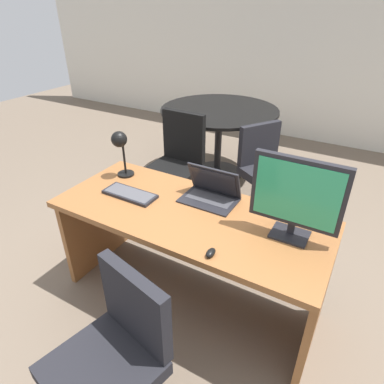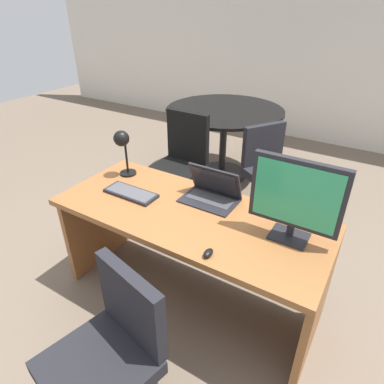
% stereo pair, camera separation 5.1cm
% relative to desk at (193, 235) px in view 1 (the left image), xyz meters
% --- Properties ---
extents(ground, '(12.00, 12.00, 0.00)m').
position_rel_desk_xyz_m(ground, '(0.00, 1.45, -0.52)').
color(ground, '#6B5B4C').
extents(back_wall, '(10.00, 0.10, 2.80)m').
position_rel_desk_xyz_m(back_wall, '(0.00, 3.54, 0.88)').
color(back_wall, silver).
rests_on(back_wall, ground).
extents(desk, '(1.69, 0.72, 0.73)m').
position_rel_desk_xyz_m(desk, '(0.00, 0.00, 0.00)').
color(desk, brown).
rests_on(desk, ground).
extents(monitor, '(0.47, 0.16, 0.46)m').
position_rel_desk_xyz_m(monitor, '(0.59, 0.02, 0.46)').
color(monitor, black).
rests_on(monitor, desk).
extents(laptop, '(0.35, 0.24, 0.22)m').
position_rel_desk_xyz_m(laptop, '(0.05, 0.16, 0.27)').
color(laptop, black).
rests_on(laptop, desk).
extents(keyboard, '(0.36, 0.14, 0.02)m').
position_rel_desk_xyz_m(keyboard, '(-0.43, -0.08, 0.22)').
color(keyboard, black).
rests_on(keyboard, desk).
extents(mouse, '(0.04, 0.07, 0.03)m').
position_rel_desk_xyz_m(mouse, '(0.30, -0.34, 0.22)').
color(mouse, black).
rests_on(mouse, desk).
extents(desk_lamp, '(0.12, 0.14, 0.34)m').
position_rel_desk_xyz_m(desk_lamp, '(-0.65, 0.12, 0.45)').
color(desk_lamp, black).
rests_on(desk_lamp, desk).
extents(office_chair, '(0.56, 0.57, 0.82)m').
position_rel_desk_xyz_m(office_chair, '(0.06, -0.87, -0.20)').
color(office_chair, black).
rests_on(office_chair, ground).
extents(meeting_table, '(1.29, 1.29, 0.81)m').
position_rel_desk_xyz_m(meeting_table, '(-0.68, 1.78, 0.09)').
color(meeting_table, black).
rests_on(meeting_table, ground).
extents(meeting_chair_near, '(0.56, 0.56, 0.96)m').
position_rel_desk_xyz_m(meeting_chair_near, '(-0.70, 0.89, -0.13)').
color(meeting_chair_near, black).
rests_on(meeting_chair_near, ground).
extents(meeting_chair_far, '(0.64, 0.64, 0.85)m').
position_rel_desk_xyz_m(meeting_chair_far, '(0.07, 1.29, -0.17)').
color(meeting_chair_far, black).
rests_on(meeting_chair_far, ground).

